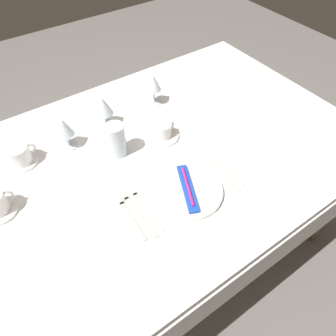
% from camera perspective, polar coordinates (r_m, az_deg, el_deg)
% --- Properties ---
extents(ground_plane, '(6.00, 6.00, 0.00)m').
position_cam_1_polar(ground_plane, '(1.86, -3.03, -14.28)').
color(ground_plane, slate).
extents(dining_table, '(1.80, 1.11, 0.74)m').
position_cam_1_polar(dining_table, '(1.32, -4.15, -0.78)').
color(dining_table, white).
rests_on(dining_table, ground).
extents(dinner_plate, '(0.25, 0.25, 0.02)m').
position_cam_1_polar(dinner_plate, '(1.14, 3.46, -4.06)').
color(dinner_plate, white).
rests_on(dinner_plate, dining_table).
extents(toothbrush_package, '(0.12, 0.21, 0.02)m').
position_cam_1_polar(toothbrush_package, '(1.12, 3.50, -3.53)').
color(toothbrush_package, blue).
rests_on(toothbrush_package, dinner_plate).
extents(fork_outer, '(0.02, 0.22, 0.00)m').
position_cam_1_polar(fork_outer, '(1.11, -4.17, -6.82)').
color(fork_outer, beige).
rests_on(fork_outer, dining_table).
extents(fork_inner, '(0.02, 0.23, 0.00)m').
position_cam_1_polar(fork_inner, '(1.10, -5.64, -7.68)').
color(fork_inner, beige).
rests_on(fork_inner, dining_table).
extents(fork_salad, '(0.03, 0.21, 0.00)m').
position_cam_1_polar(fork_salad, '(1.09, -6.91, -8.31)').
color(fork_salad, beige).
rests_on(fork_salad, dining_table).
extents(dinner_knife, '(0.02, 0.24, 0.00)m').
position_cam_1_polar(dinner_knife, '(1.22, 9.11, -0.71)').
color(dinner_knife, beige).
rests_on(dinner_knife, dining_table).
extents(spoon_soup, '(0.03, 0.22, 0.01)m').
position_cam_1_polar(spoon_soup, '(1.25, 9.05, 0.95)').
color(spoon_soup, beige).
rests_on(spoon_soup, dining_table).
extents(saucer_right, '(0.14, 0.14, 0.01)m').
position_cam_1_polar(saucer_right, '(1.34, -1.09, 5.70)').
color(saucer_right, white).
rests_on(saucer_right, dining_table).
extents(coffee_cup_right, '(0.10, 0.08, 0.06)m').
position_cam_1_polar(coffee_cup_right, '(1.31, -1.05, 6.87)').
color(coffee_cup_right, white).
rests_on(coffee_cup_right, saucer_right).
extents(saucer_far, '(0.12, 0.12, 0.01)m').
position_cam_1_polar(saucer_far, '(1.35, -24.54, 1.02)').
color(saucer_far, white).
rests_on(saucer_far, dining_table).
extents(coffee_cup_far, '(0.11, 0.09, 0.07)m').
position_cam_1_polar(coffee_cup_far, '(1.33, -25.02, 2.26)').
color(coffee_cup_far, white).
rests_on(coffee_cup_far, saucer_far).
extents(wine_glass_centre, '(0.07, 0.07, 0.15)m').
position_cam_1_polar(wine_glass_centre, '(1.46, -2.63, 14.76)').
color(wine_glass_centre, silver).
rests_on(wine_glass_centre, dining_table).
extents(wine_glass_left, '(0.08, 0.08, 0.14)m').
position_cam_1_polar(wine_glass_left, '(1.37, -11.45, 10.67)').
color(wine_glass_left, silver).
rests_on(wine_glass_left, dining_table).
extents(wine_glass_right, '(0.07, 0.07, 0.14)m').
position_cam_1_polar(wine_glass_right, '(1.30, -18.05, 6.78)').
color(wine_glass_right, silver).
rests_on(wine_glass_right, dining_table).
extents(drink_tumbler, '(0.07, 0.07, 0.14)m').
position_cam_1_polar(drink_tumbler, '(1.25, -9.14, 4.65)').
color(drink_tumbler, silver).
rests_on(drink_tumbler, dining_table).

